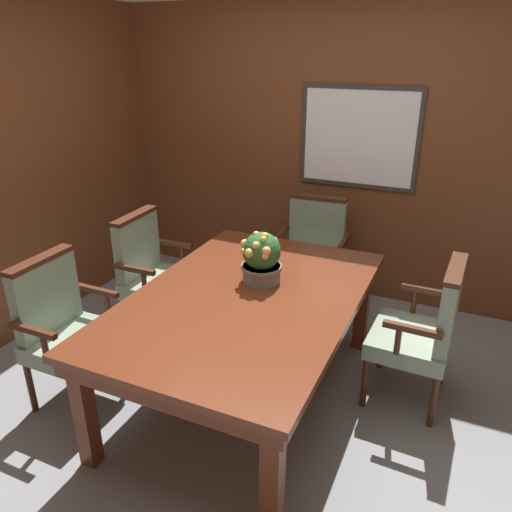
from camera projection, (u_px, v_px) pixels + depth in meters
The scene contains 8 objects.
ground_plane at pixel (237, 400), 3.21m from camera, with size 14.00×14.00×0.00m, color gray.
wall_back at pixel (330, 156), 4.26m from camera, with size 7.20×0.08×2.45m.
dining_table at pixel (246, 309), 3.01m from camera, with size 1.28×1.93×0.73m.
chair_left_far at pixel (153, 270), 3.81m from camera, with size 0.49×0.57×0.95m.
chair_head_far at pixel (313, 250), 4.18m from camera, with size 0.58×0.50×0.95m.
chair_right_far at pixel (424, 328), 3.04m from camera, with size 0.49×0.58×0.95m.
chair_left_near at pixel (65, 326), 3.06m from camera, with size 0.47×0.57×0.95m.
potted_plant at pixel (261, 258), 3.10m from camera, with size 0.26×0.26×0.34m.
Camera 1 is at (1.17, -2.30, 2.13)m, focal length 35.00 mm.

